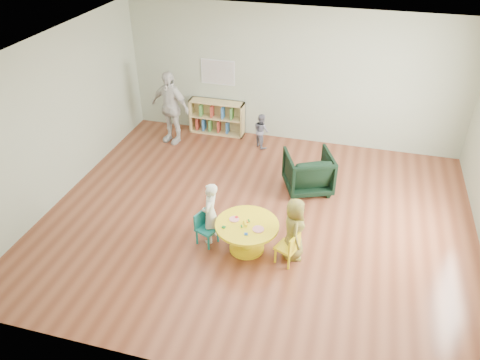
% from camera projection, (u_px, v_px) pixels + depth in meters
% --- Properties ---
extents(room, '(7.10, 7.00, 2.80)m').
position_uv_depth(room, '(261.00, 115.00, 6.80)').
color(room, brown).
rests_on(room, ground).
extents(activity_table, '(0.96, 0.96, 0.52)m').
position_uv_depth(activity_table, '(247.00, 232.00, 7.01)').
color(activity_table, yellow).
rests_on(activity_table, ground).
extents(kid_chair_left, '(0.37, 0.37, 0.54)m').
position_uv_depth(kid_chair_left, '(205.00, 227.00, 7.17)').
color(kid_chair_left, '#167974').
rests_on(kid_chair_left, ground).
extents(kid_chair_right, '(0.38, 0.38, 0.54)m').
position_uv_depth(kid_chair_right, '(289.00, 247.00, 6.77)').
color(kid_chair_right, yellow).
rests_on(kid_chair_right, ground).
extents(bookshelf, '(1.20, 0.30, 0.75)m').
position_uv_depth(bookshelf, '(217.00, 117.00, 10.30)').
color(bookshelf, tan).
rests_on(bookshelf, ground).
extents(alphabet_poster, '(0.74, 0.01, 0.54)m').
position_uv_depth(alphabet_poster, '(218.00, 72.00, 9.87)').
color(alphabet_poster, silver).
rests_on(alphabet_poster, ground).
extents(armchair, '(1.04, 1.05, 0.74)m').
position_uv_depth(armchair, '(308.00, 172.00, 8.37)').
color(armchair, black).
rests_on(armchair, ground).
extents(child_left, '(0.25, 0.38, 1.03)m').
position_uv_depth(child_left, '(210.00, 213.00, 7.10)').
color(child_left, silver).
rests_on(child_left, ground).
extents(child_right, '(0.43, 0.56, 1.02)m').
position_uv_depth(child_right, '(294.00, 229.00, 6.78)').
color(child_right, gold).
rests_on(child_right, ground).
extents(toddler, '(0.45, 0.45, 0.74)m').
position_uv_depth(toddler, '(261.00, 131.00, 9.75)').
color(toddler, '#181C3E').
rests_on(toddler, ground).
extents(adult_caretaker, '(0.98, 0.59, 1.56)m').
position_uv_depth(adult_caretaker, '(170.00, 107.00, 9.74)').
color(adult_caretaker, silver).
rests_on(adult_caretaker, ground).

